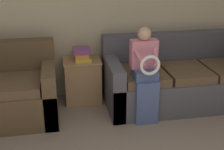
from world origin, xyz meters
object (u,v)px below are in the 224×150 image
(child_left_seated, at_px, (145,72))
(side_shelf, at_px, (82,80))
(couch_main, at_px, (181,79))
(book_stack, at_px, (82,54))

(child_left_seated, relative_size, side_shelf, 1.91)
(child_left_seated, xyz_separation_m, side_shelf, (-0.70, 0.65, -0.32))
(side_shelf, bearing_deg, couch_main, -11.38)
(book_stack, bearing_deg, child_left_seated, -43.29)
(couch_main, relative_size, book_stack, 6.63)
(couch_main, xyz_separation_m, book_stack, (-1.32, 0.27, 0.35))
(child_left_seated, distance_m, side_shelf, 1.01)
(child_left_seated, height_order, book_stack, child_left_seated)
(couch_main, distance_m, side_shelf, 1.35)
(side_shelf, bearing_deg, book_stack, -9.35)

